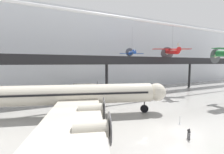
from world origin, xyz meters
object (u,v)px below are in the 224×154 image
airliner_silver_main (73,95)px  stanchion_barrier (180,122)px  info_sign_pedestal (189,135)px  suspended_plane_blue_trainer (132,53)px  suspended_plane_red_highwing (172,51)px

airliner_silver_main → stanchion_barrier: size_ratio=31.95×
stanchion_barrier → info_sign_pedestal: info_sign_pedestal is taller
suspended_plane_blue_trainer → suspended_plane_red_highwing: suspended_plane_red_highwing is taller
suspended_plane_blue_trainer → info_sign_pedestal: size_ratio=6.26×
airliner_silver_main → stanchion_barrier: (12.44, -9.14, -2.99)m
suspended_plane_red_highwing → suspended_plane_blue_trainer: bearing=79.7°
stanchion_barrier → info_sign_pedestal: size_ratio=0.87×
suspended_plane_blue_trainer → stanchion_barrier: 24.73m
suspended_plane_blue_trainer → stanchion_barrier: size_ratio=7.20×
suspended_plane_blue_trainer → info_sign_pedestal: 28.23m
info_sign_pedestal → stanchion_barrier: bearing=80.7°
airliner_silver_main → suspended_plane_red_highwing: size_ratio=3.59×
suspended_plane_red_highwing → info_sign_pedestal: size_ratio=7.73×
airliner_silver_main → suspended_plane_blue_trainer: size_ratio=4.44×
stanchion_barrier → suspended_plane_blue_trainer: bearing=74.7°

